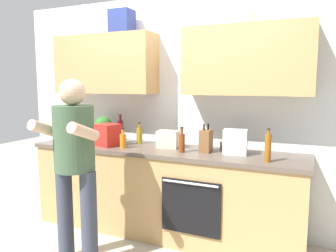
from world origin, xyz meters
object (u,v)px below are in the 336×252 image
(person_standing, at_px, (74,157))
(bottle_vinegar, at_px, (182,142))
(grocery_bag_rice, at_px, (168,139))
(bottle_oil, at_px, (139,135))
(grocery_bag_produce, at_px, (235,142))
(knife_block, at_px, (206,141))
(cup_stoneware, at_px, (224,146))
(bottle_juice, at_px, (123,140))
(mixing_bowl, at_px, (71,138))
(bottle_wine, at_px, (120,130))
(bottle_syrup, at_px, (268,147))
(potted_herb, at_px, (103,126))
(grocery_bag_crisps, at_px, (108,135))

(person_standing, xyz_separation_m, bottle_vinegar, (0.69, 0.74, 0.06))
(grocery_bag_rice, bearing_deg, person_standing, -117.46)
(bottle_oil, relative_size, grocery_bag_produce, 1.00)
(bottle_oil, xyz_separation_m, knife_block, (0.81, -0.14, 0.02))
(person_standing, xyz_separation_m, grocery_bag_rice, (0.47, 0.90, 0.04))
(person_standing, distance_m, cup_stoneware, 1.46)
(person_standing, height_order, grocery_bag_produce, person_standing)
(person_standing, xyz_separation_m, bottle_oil, (0.08, 0.99, 0.05))
(bottle_juice, bearing_deg, grocery_bag_rice, 27.19)
(mixing_bowl, distance_m, knife_block, 1.60)
(bottle_wine, height_order, grocery_bag_produce, bottle_wine)
(bottle_juice, height_order, bottle_syrup, bottle_syrup)
(mixing_bowl, bearing_deg, grocery_bag_rice, 6.32)
(mixing_bowl, distance_m, potted_herb, 0.40)
(potted_herb, bearing_deg, bottle_wine, -4.50)
(mixing_bowl, bearing_deg, cup_stoneware, 8.49)
(bottle_oil, bearing_deg, bottle_syrup, -12.72)
(bottle_syrup, bearing_deg, knife_block, 163.38)
(person_standing, xyz_separation_m, potted_herb, (-0.38, 0.97, 0.13))
(knife_block, distance_m, potted_herb, 1.28)
(bottle_wine, xyz_separation_m, mixing_bowl, (-0.56, -0.18, -0.10))
(person_standing, xyz_separation_m, mixing_bowl, (-0.70, 0.77, -0.01))
(person_standing, distance_m, mixing_bowl, 1.04)
(bottle_syrup, distance_m, potted_herb, 1.90)
(bottle_vinegar, bearing_deg, bottle_oil, 157.62)
(bottle_vinegar, bearing_deg, knife_block, 27.65)
(grocery_bag_rice, distance_m, grocery_bag_crisps, 0.65)
(bottle_juice, height_order, grocery_bag_rice, bottle_juice)
(bottle_oil, relative_size, potted_herb, 0.82)
(bottle_oil, bearing_deg, grocery_bag_crisps, -134.32)
(grocery_bag_produce, bearing_deg, mixing_bowl, -177.20)
(grocery_bag_crisps, bearing_deg, knife_block, 5.90)
(person_standing, xyz_separation_m, grocery_bag_crisps, (-0.16, 0.74, 0.07))
(bottle_syrup, height_order, potted_herb, bottle_syrup)
(potted_herb, relative_size, grocery_bag_crisps, 1.23)
(bottle_oil, bearing_deg, mixing_bowl, -164.42)
(potted_herb, height_order, grocery_bag_produce, potted_herb)
(potted_herb, bearing_deg, mixing_bowl, -148.51)
(bottle_syrup, xyz_separation_m, grocery_bag_rice, (-1.03, 0.23, -0.04))
(bottle_syrup, bearing_deg, mixing_bowl, 177.33)
(grocery_bag_rice, bearing_deg, bottle_syrup, -12.69)
(grocery_bag_crisps, bearing_deg, person_standing, -77.63)
(bottle_syrup, distance_m, grocery_bag_crisps, 1.66)
(person_standing, distance_m, bottle_syrup, 1.64)
(bottle_juice, bearing_deg, grocery_bag_produce, 8.86)
(bottle_vinegar, height_order, knife_block, knife_block)
(bottle_wine, height_order, grocery_bag_rice, bottle_wine)
(bottle_oil, bearing_deg, bottle_wine, -169.59)
(bottle_wine, distance_m, bottle_syrup, 1.66)
(bottle_wine, relative_size, potted_herb, 1.12)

